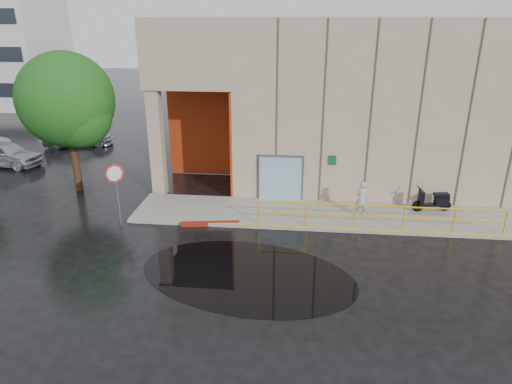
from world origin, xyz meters
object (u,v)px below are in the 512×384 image
Objects in this scene: red_curb at (210,224)px; car_a at (6,154)px; car_c at (78,136)px; scooter at (434,195)px; stop_sign at (116,181)px; tree_near at (69,104)px; person at (361,199)px.

car_a is (-13.15, 6.68, 0.61)m from red_curb.
red_curb is 0.55× the size of car_c.
stop_sign is at bearing -179.03° from scooter.
tree_near is (6.06, -3.37, 3.58)m from car_a.
person reaches higher than scooter.
stop_sign reaches higher than car_a.
stop_sign reaches higher than person.
person is 10.10m from stop_sign.
person is 19.88m from car_c.
red_curb is at bearing -25.02° from tree_near.
stop_sign is at bearing -175.72° from red_curb.
scooter is at bearing -92.45° from car_a.
stop_sign is at bearing -164.00° from car_c.
red_curb is at bearing -152.02° from car_c.
stop_sign is 1.10× the size of red_curb.
car_c is (-20.41, 9.06, -0.27)m from scooter.
scooter reaches higher than red_curb.
tree_near is (-7.09, 3.31, 4.19)m from red_curb.
car_c is at bearing -24.19° from person.
red_curb is at bearing -14.96° from stop_sign.
person is at bearing -8.31° from tree_near.
tree_near is (-13.30, 1.94, 3.37)m from person.
red_curb is at bearing -107.96° from car_a.
scooter is 13.30m from stop_sign.
stop_sign reaches higher than scooter.
person is at bearing -9.80° from stop_sign.
scooter is at bearing -130.63° from car_c.
red_curb is (3.71, 0.28, -1.83)m from stop_sign.
person is 0.63× the size of red_curb.
car_a is 0.62× the size of tree_near.
red_curb is at bearing 17.91° from person.
car_c is 9.56m from tree_near.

